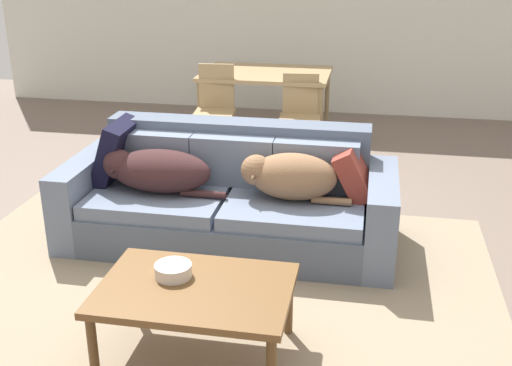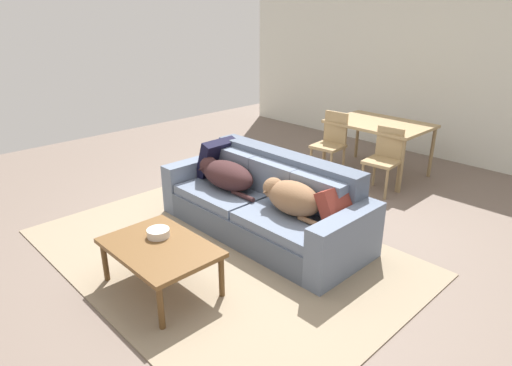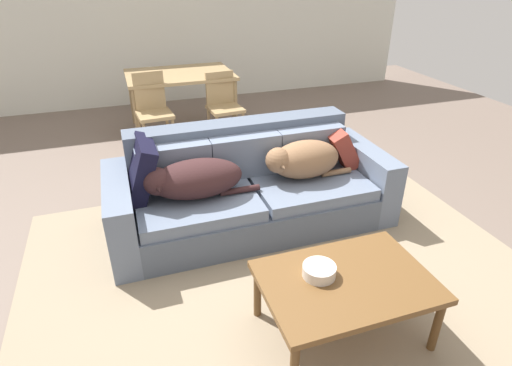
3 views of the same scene
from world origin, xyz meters
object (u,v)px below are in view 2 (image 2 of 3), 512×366
Objects in this scene: throw_pillow_by_left_arm at (217,158)px; bowl_on_coffee_table at (158,233)px; throw_pillow_by_right_arm at (338,206)px; dining_table at (379,127)px; dog_on_right_cushion at (291,197)px; dining_chair_near_left at (331,141)px; dog_on_left_cushion at (226,174)px; coffee_table at (160,250)px; dining_chair_near_right at (384,157)px; couch at (266,204)px.

throw_pillow_by_left_arm is 2.35× the size of bowl_on_coffee_table.
throw_pillow_by_right_arm is 2.64m from dining_table.
dog_on_right_cushion reaches higher than bowl_on_coffee_table.
bowl_on_coffee_table is 3.32m from dining_chair_near_left.
throw_pillow_by_right_arm is 0.40× the size of dining_chair_near_left.
throw_pillow_by_right_arm is at bearing 57.52° from bowl_on_coffee_table.
dog_on_left_cushion is 0.67× the size of dining_table.
dining_table is at bearing 73.26° from throw_pillow_by_left_arm.
bowl_on_coffee_table is at bearing -122.48° from throw_pillow_by_right_arm.
dining_chair_near_left is at bearing 102.35° from coffee_table.
dining_table reaches higher than dog_on_right_cushion.
dining_chair_near_left reaches higher than bowl_on_coffee_table.
dog_on_left_cushion is at bearing -97.58° from dining_table.
dining_chair_near_left reaches higher than throw_pillow_by_left_arm.
throw_pillow_by_left_arm is 2.21m from dining_chair_near_right.
throw_pillow_by_right_arm is 1.66m from bowl_on_coffee_table.
coffee_table is at bearing -29.99° from bowl_on_coffee_table.
dog_on_right_cushion is 0.84× the size of dining_chair_near_left.
dining_chair_near_left is (-0.59, 1.92, 0.20)m from couch.
throw_pillow_by_right_arm reaches higher than bowl_on_coffee_table.
couch is 6.55× the size of throw_pillow_by_right_arm.
throw_pillow_by_right_arm is at bearing 63.17° from coffee_table.
dog_on_right_cushion is 2.64m from dining_table.
dining_chair_near_left is at bearing 174.98° from dining_chair_near_right.
throw_pillow_by_right_arm is 0.36× the size of coffee_table.
couch reaches higher than coffee_table.
dining_chair_near_left is at bearing 107.11° from couch.
coffee_table is (-0.30, -1.32, -0.19)m from dog_on_right_cushion.
throw_pillow_by_right_arm is at bearing -77.10° from dining_chair_near_right.
bowl_on_coffee_table is at bearing -67.26° from dog_on_left_cushion.
throw_pillow_by_left_arm is 1.81m from coffee_table.
throw_pillow_by_left_arm is 1.78m from throw_pillow_by_right_arm.
throw_pillow_by_left_arm is at bearing 122.46° from bowl_on_coffee_table.
couch reaches higher than bowl_on_coffee_table.
dog_on_left_cushion is 2.63m from dining_table.
dog_on_left_cushion is at bearing -26.36° from throw_pillow_by_left_arm.
dining_chair_near_right reaches higher than couch.
couch is at bearing -3.15° from throw_pillow_by_left_arm.
coffee_table is 3.35m from dining_chair_near_right.
throw_pillow_by_right_arm is 1.67m from coffee_table.
throw_pillow_by_left_arm is at bearing -127.13° from dining_chair_near_right.
couch is at bearing -86.26° from dining_table.
couch is at bearing -103.42° from dining_chair_near_right.
dining_table is (-1.05, 2.42, 0.13)m from throw_pillow_by_right_arm.
throw_pillow_by_right_arm is 1.97m from dining_chair_near_right.
bowl_on_coffee_table is 0.15× the size of dining_table.
couch is 0.94m from throw_pillow_by_left_arm.
dining_table is at bearing 82.37° from dog_on_left_cushion.
throw_pillow_by_right_arm is (1.78, 0.00, -0.05)m from throw_pillow_by_left_arm.
dining_chair_near_left is at bearing 117.03° from dog_on_right_cushion.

